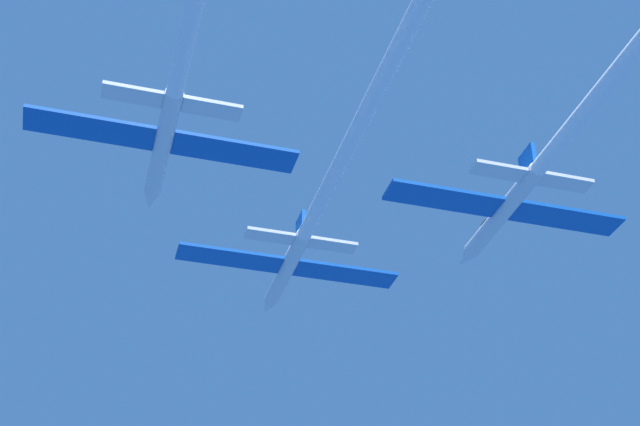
# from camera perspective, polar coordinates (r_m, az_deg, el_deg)

# --- Properties ---
(jet_lead) EXTENTS (17.29, 55.52, 2.86)m
(jet_lead) POSITION_cam_1_polar(r_m,az_deg,el_deg) (59.25, 1.66, 3.88)
(jet_lead) COLOR silver
(jet_right_wing) EXTENTS (17.29, 55.48, 2.86)m
(jet_right_wing) POSITION_cam_1_polar(r_m,az_deg,el_deg) (54.64, 18.34, 8.87)
(jet_right_wing) COLOR silver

